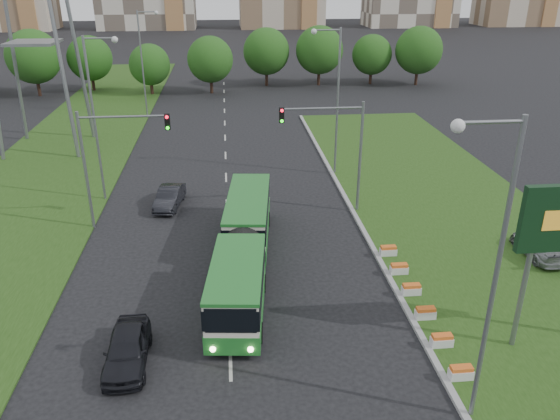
{
  "coord_description": "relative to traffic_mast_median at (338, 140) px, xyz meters",
  "views": [
    {
      "loc": [
        -2.72,
        -25.47,
        16.0
      ],
      "look_at": [
        0.28,
        4.85,
        2.6
      ],
      "focal_mm": 35.0,
      "sensor_mm": 36.0,
      "label": 1
    }
  ],
  "objects": [
    {
      "name": "tree_line",
      "position": [
        5.22,
        45.0,
        -0.85
      ],
      "size": [
        120.0,
        8.0,
        9.0
      ],
      "primitive_type": null,
      "color": "#1A4813",
      "rests_on": "ground"
    },
    {
      "name": "car_left_near",
      "position": [
        -12.28,
        -15.43,
        -4.58
      ],
      "size": [
        1.89,
        4.54,
        1.54
      ],
      "primitive_type": "imported",
      "rotation": [
        0.0,
        0.0,
        0.02
      ],
      "color": "black",
      "rests_on": "ground"
    },
    {
      "name": "car_left_far",
      "position": [
        -11.95,
        2.21,
        -4.62
      ],
      "size": [
        2.19,
        4.59,
        1.45
      ],
      "primitive_type": "imported",
      "rotation": [
        0.0,
        0.0,
        -0.15
      ],
      "color": "black",
      "rests_on": "ground"
    },
    {
      "name": "grass_median",
      "position": [
        8.22,
        -2.0,
        -5.27
      ],
      "size": [
        14.0,
        60.0,
        0.15
      ],
      "primitive_type": "cube",
      "color": "#204112",
      "rests_on": "ground"
    },
    {
      "name": "traffic_mast_median",
      "position": [
        0.0,
        0.0,
        0.0
      ],
      "size": [
        5.76,
        0.32,
        8.0
      ],
      "color": "slate",
      "rests_on": "ground"
    },
    {
      "name": "articulated_bus",
      "position": [
        -6.91,
        -7.8,
        -3.72
      ],
      "size": [
        2.53,
        16.2,
        2.67
      ],
      "rotation": [
        0.0,
        0.0,
        -0.11
      ],
      "color": "silver",
      "rests_on": "ground"
    },
    {
      "name": "pedestrian",
      "position": [
        -8.32,
        -13.43,
        -4.56
      ],
      "size": [
        0.51,
        0.65,
        1.59
      ],
      "primitive_type": "imported",
      "rotation": [
        0.0,
        0.0,
        1.33
      ],
      "color": "gray",
      "rests_on": "ground"
    },
    {
      "name": "shopping_trolley",
      "position": [
        -7.24,
        -13.78,
        -5.04
      ],
      "size": [
        0.37,
        0.39,
        0.63
      ],
      "rotation": [
        0.0,
        0.0,
        -0.39
      ],
      "color": "orange",
      "rests_on": "ground"
    },
    {
      "name": "left_verge",
      "position": [
        -22.78,
        15.0,
        -5.3
      ],
      "size": [
        12.0,
        110.0,
        0.1
      ],
      "primitive_type": "cube",
      "color": "#204112",
      "rests_on": "ground"
    },
    {
      "name": "lane_markings",
      "position": [
        -7.78,
        10.0,
        -5.35
      ],
      "size": [
        0.2,
        100.0,
        0.01
      ],
      "primitive_type": null,
      "color": "#B5B4AE",
      "rests_on": "ground"
    },
    {
      "name": "street_lamps",
      "position": [
        -7.78,
        0.0,
        0.65
      ],
      "size": [
        36.0,
        60.0,
        12.0
      ],
      "primitive_type": null,
      "color": "slate",
      "rests_on": "ground"
    },
    {
      "name": "flower_planters",
      "position": [
        1.92,
        -12.5,
        -4.9
      ],
      "size": [
        1.1,
        11.5,
        0.6
      ],
      "primitive_type": null,
      "color": "silver",
      "rests_on": "grass_median"
    },
    {
      "name": "median_kerb",
      "position": [
        1.27,
        -2.0,
        -5.26
      ],
      "size": [
        0.3,
        60.0,
        0.18
      ],
      "primitive_type": "cube",
      "color": "gray",
      "rests_on": "ground"
    },
    {
      "name": "traffic_mast_left",
      "position": [
        -15.16,
        -1.0,
        0.0
      ],
      "size": [
        5.76,
        0.32,
        8.0
      ],
      "color": "slate",
      "rests_on": "ground"
    },
    {
      "name": "ground",
      "position": [
        -4.78,
        -10.0,
        -5.35
      ],
      "size": [
        360.0,
        360.0,
        0.0
      ],
      "primitive_type": "plane",
      "color": "black",
      "rests_on": "ground"
    },
    {
      "name": "car_median",
      "position": [
        10.9,
        -7.93,
        -4.56
      ],
      "size": [
        1.87,
        4.45,
        1.28
      ],
      "primitive_type": "imported",
      "rotation": [
        0.0,
        0.0,
        3.13
      ],
      "color": "gray",
      "rests_on": "grass_median"
    }
  ]
}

